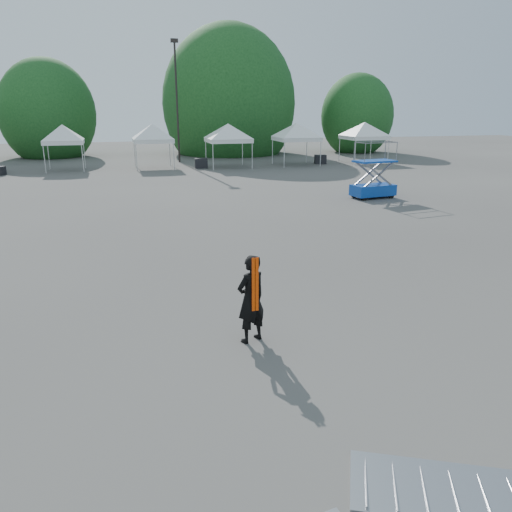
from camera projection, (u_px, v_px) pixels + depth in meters
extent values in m
plane|color=#474442|center=(224.00, 298.00, 12.45)|extent=(120.00, 120.00, 0.00)
cylinder|color=black|center=(177.00, 104.00, 41.37)|extent=(0.16, 0.16, 9.50)
cube|color=black|center=(174.00, 40.00, 39.96)|extent=(0.60, 0.25, 0.30)
cylinder|color=#382314|center=(51.00, 145.00, 46.94)|extent=(0.36, 0.36, 2.27)
ellipsoid|color=#18481A|center=(48.00, 114.00, 46.13)|extent=(4.16, 4.16, 4.78)
cylinder|color=#382314|center=(230.00, 139.00, 50.34)|extent=(0.36, 0.36, 2.80)
ellipsoid|color=#18481A|center=(229.00, 104.00, 49.35)|extent=(5.12, 5.12, 5.89)
cylinder|color=#382314|center=(355.00, 142.00, 51.96)|extent=(0.36, 0.36, 2.10)
ellipsoid|color=#18481A|center=(357.00, 116.00, 51.22)|extent=(3.84, 3.84, 4.42)
cylinder|color=silver|center=(44.00, 159.00, 35.32)|extent=(0.06, 0.06, 2.00)
cylinder|color=silver|center=(83.00, 158.00, 35.99)|extent=(0.06, 0.06, 2.00)
cylinder|color=silver|center=(49.00, 156.00, 37.69)|extent=(0.06, 0.06, 2.00)
cylinder|color=silver|center=(84.00, 155.00, 38.36)|extent=(0.06, 0.06, 2.00)
cube|color=white|center=(64.00, 142.00, 36.53)|extent=(2.78, 2.78, 0.30)
pyramid|color=white|center=(62.00, 124.00, 36.17)|extent=(3.93, 3.93, 1.10)
cylinder|color=silver|center=(136.00, 157.00, 36.77)|extent=(0.06, 0.06, 2.00)
cylinder|color=silver|center=(174.00, 156.00, 37.49)|extent=(0.06, 0.06, 2.00)
cylinder|color=silver|center=(135.00, 154.00, 39.32)|extent=(0.06, 0.06, 2.00)
cylinder|color=silver|center=(170.00, 153.00, 40.03)|extent=(0.06, 0.06, 2.00)
cube|color=white|center=(153.00, 141.00, 38.09)|extent=(2.96, 2.96, 0.30)
pyramid|color=white|center=(152.00, 124.00, 37.73)|extent=(4.18, 4.18, 1.10)
cylinder|color=silver|center=(213.00, 157.00, 36.94)|extent=(0.06, 0.06, 2.00)
cylinder|color=silver|center=(252.00, 156.00, 37.72)|extent=(0.06, 0.06, 2.00)
cylinder|color=silver|center=(206.00, 153.00, 39.72)|extent=(0.06, 0.06, 2.00)
cylinder|color=silver|center=(242.00, 152.00, 40.50)|extent=(0.06, 0.06, 2.00)
cube|color=white|center=(228.00, 140.00, 38.41)|extent=(3.21, 3.21, 0.30)
pyramid|color=white|center=(228.00, 123.00, 38.05)|extent=(4.55, 4.55, 1.10)
cylinder|color=silver|center=(284.00, 155.00, 38.56)|extent=(0.06, 0.06, 2.00)
cylinder|color=silver|center=(321.00, 154.00, 39.35)|extent=(0.06, 0.06, 2.00)
cylinder|color=silver|center=(272.00, 151.00, 41.36)|extent=(0.06, 0.06, 2.00)
cylinder|color=silver|center=(307.00, 151.00, 42.15)|extent=(0.06, 0.06, 2.00)
cube|color=white|center=(296.00, 139.00, 40.04)|extent=(3.23, 3.23, 0.30)
pyramid|color=white|center=(297.00, 123.00, 39.68)|extent=(4.57, 4.57, 1.10)
cylinder|color=silver|center=(355.00, 152.00, 40.44)|extent=(0.06, 0.06, 2.00)
cylinder|color=silver|center=(388.00, 152.00, 41.22)|extent=(0.06, 0.06, 2.00)
cylinder|color=silver|center=(339.00, 149.00, 43.22)|extent=(0.06, 0.06, 2.00)
cylinder|color=silver|center=(371.00, 149.00, 44.00)|extent=(0.06, 0.06, 2.00)
cube|color=white|center=(364.00, 137.00, 41.91)|extent=(3.21, 3.21, 0.30)
pyramid|color=white|center=(365.00, 122.00, 41.55)|extent=(4.55, 4.55, 1.10)
imported|color=black|center=(251.00, 299.00, 9.91)|extent=(0.78, 0.67, 1.82)
cube|color=#F74104|center=(253.00, 285.00, 9.64)|extent=(0.15, 0.02, 1.09)
cube|color=#0B2696|center=(373.00, 190.00, 25.91)|extent=(2.35, 1.41, 0.55)
cube|color=#0B2696|center=(375.00, 161.00, 25.48)|extent=(2.25, 1.35, 0.09)
cylinder|color=black|center=(365.00, 197.00, 25.25)|extent=(0.35, 0.18, 0.33)
cylinder|color=black|center=(391.00, 195.00, 25.90)|extent=(0.35, 0.18, 0.33)
cylinder|color=black|center=(354.00, 194.00, 26.06)|extent=(0.35, 0.18, 0.33)
cylinder|color=black|center=(380.00, 192.00, 26.70)|extent=(0.35, 0.18, 0.33)
cube|color=gray|center=(439.00, 491.00, 6.16)|extent=(2.41, 1.93, 0.05)
cube|color=black|center=(201.00, 163.00, 38.47)|extent=(1.04, 0.86, 0.75)
cube|color=black|center=(320.00, 159.00, 41.42)|extent=(1.08, 0.93, 0.72)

